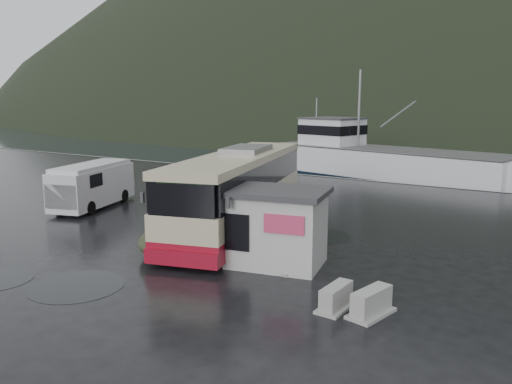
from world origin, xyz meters
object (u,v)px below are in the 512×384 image
Objects in this scene: white_van at (94,207)px; ticket_kiosk at (276,264)px; jersey_barrier_c at (336,309)px; fishing_trawler at (385,170)px; waste_bin_left at (210,250)px; dome_tent at (168,253)px; coach_bus at (240,227)px; jersey_barrier_b at (371,315)px; waste_bin_right at (298,261)px; jersey_barrier_a at (288,268)px.

white_van is 14.13m from ticket_kiosk.
white_van is 4.18× the size of jersey_barrier_c.
jersey_barrier_c is 30.90m from fishing_trawler.
waste_bin_left reaches higher than dome_tent.
jersey_barrier_c is (7.70, -6.40, 0.00)m from coach_bus.
waste_bin_left is (1.07, -3.77, 0.00)m from coach_bus.
waste_bin_right is at bearing 141.27° from jersey_barrier_b.
waste_bin_left is at bearing 161.91° from jersey_barrier_b.
jersey_barrier_a is at bearing 11.04° from dome_tent.
jersey_barrier_b is at bearing -8.19° from dome_tent.
waste_bin_right is at bearing 10.83° from waste_bin_left.
ticket_kiosk is at bearing -67.74° from fishing_trawler.
waste_bin_right is 4.46m from jersey_barrier_c.
waste_bin_right is 0.87× the size of jersey_barrier_b.
white_van reaches higher than jersey_barrier_b.
ticket_kiosk reaches higher than white_van.
jersey_barrier_a is 1.12× the size of jersey_barrier_b.
coach_bus is 9.15× the size of waste_bin_left.
waste_bin_left is (10.63, -3.07, 0.00)m from white_van.
dome_tent is at bearing -133.38° from waste_bin_left.
jersey_barrier_c is at bearing -62.18° from fishing_trawler.
jersey_barrier_b is (18.27, -5.57, 0.00)m from white_van.
ticket_kiosk is 27.64m from fishing_trawler.
waste_bin_left is 8.04m from jersey_barrier_b.
coach_bus is 3.92m from waste_bin_left.
jersey_barrier_a is at bearing -55.91° from coach_bus.
waste_bin_right is (4.73, -3.07, 0.00)m from coach_bus.
ticket_kiosk is 4.32m from jersey_barrier_c.
fishing_trawler is (-4.72, 27.23, 0.00)m from ticket_kiosk.
waste_bin_right is 0.93× the size of jersey_barrier_c.
coach_bus is 5.70m from ticket_kiosk.
jersey_barrier_b is at bearing -40.45° from ticket_kiosk.
dome_tent is 28.40m from fishing_trawler.
waste_bin_left is 0.85× the size of jersey_barrier_a.
ticket_kiosk reaches higher than waste_bin_left.
fishing_trawler is (9.05, 24.10, 0.00)m from white_van.
white_van is 14.48m from waste_bin_right.
jersey_barrier_b is (4.50, -2.43, 0.00)m from ticket_kiosk.
jersey_barrier_a is at bearing 150.35° from jersey_barrier_b.
white_van is 4.09× the size of waste_bin_left.
waste_bin_right is at bearing 94.61° from jersey_barrier_a.
waste_bin_right reaches higher than jersey_barrier_b.
waste_bin_right is at bearing -27.13° from white_van.
jersey_barrier_a is (0.08, -0.97, 0.00)m from waste_bin_right.
waste_bin_left is 0.40× the size of ticket_kiosk.
jersey_barrier_b is 1.07× the size of jersey_barrier_c.
ticket_kiosk is 2.10× the size of jersey_barrier_a.
coach_bus is 10.73m from jersey_barrier_b.
coach_bus reaches higher than waste_bin_left.
fishing_trawler reaches higher than white_van.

